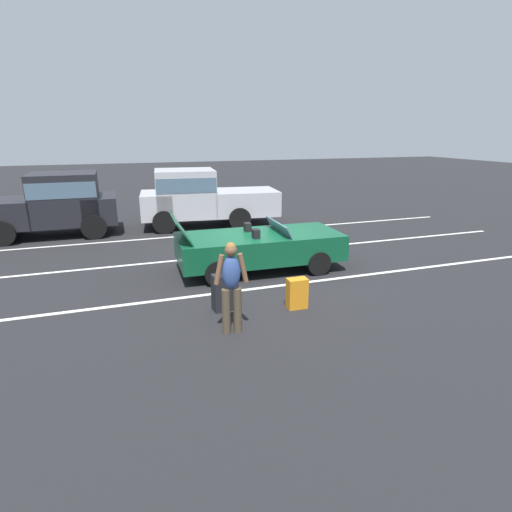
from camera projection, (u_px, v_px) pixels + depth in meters
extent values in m
plane|color=black|center=(259.00, 269.00, 10.56)|extent=(80.00, 80.00, 0.00)
cube|color=silver|center=(277.00, 286.00, 9.42)|extent=(18.00, 0.12, 0.01)
cube|color=silver|center=(243.00, 254.00, 11.86)|extent=(18.00, 0.12, 0.01)
cube|color=silver|center=(221.00, 233.00, 14.31)|extent=(18.00, 0.12, 0.01)
cube|color=#0F4C2D|center=(259.00, 246.00, 10.38)|extent=(4.15, 1.88, 0.64)
cube|color=#0F4C2D|center=(311.00, 246.00, 10.82)|extent=(1.36, 1.71, 0.38)
cube|color=slate|center=(279.00, 227.00, 10.39)|extent=(0.23, 1.55, 0.31)
cube|color=black|center=(248.00, 227.00, 10.54)|extent=(0.17, 0.22, 0.22)
cube|color=black|center=(256.00, 234.00, 9.86)|extent=(0.17, 0.22, 0.22)
cube|color=#0F4C2D|center=(181.00, 228.00, 9.66)|extent=(0.42, 1.51, 0.55)
cylinder|color=black|center=(294.00, 246.00, 11.57)|extent=(0.61, 0.24, 0.60)
cylinder|color=black|center=(318.00, 263.00, 10.09)|extent=(0.61, 0.24, 0.60)
cylinder|color=black|center=(205.00, 254.00, 10.86)|extent=(0.61, 0.24, 0.60)
cylinder|color=black|center=(217.00, 273.00, 9.38)|extent=(0.61, 0.24, 0.60)
cube|color=black|center=(225.00, 292.00, 8.08)|extent=(0.51, 0.33, 0.74)
cube|color=black|center=(222.00, 292.00, 8.23)|extent=(0.38, 0.06, 0.41)
cylinder|color=gray|center=(219.00, 269.00, 7.80)|extent=(0.02, 0.02, 0.33)
cylinder|color=gray|center=(232.00, 267.00, 7.91)|extent=(0.02, 0.02, 0.33)
cylinder|color=black|center=(225.00, 259.00, 7.81)|extent=(0.27, 0.06, 0.03)
sphere|color=black|center=(219.00, 312.00, 8.02)|extent=(0.04, 0.04, 0.04)
sphere|color=black|center=(235.00, 309.00, 8.16)|extent=(0.04, 0.04, 0.04)
cube|color=orange|center=(297.00, 293.00, 8.17)|extent=(0.40, 0.25, 0.62)
cube|color=#A25F13|center=(294.00, 293.00, 8.30)|extent=(0.32, 0.02, 0.34)
sphere|color=black|center=(292.00, 309.00, 8.13)|extent=(0.04, 0.04, 0.04)
sphere|color=black|center=(305.00, 308.00, 8.21)|extent=(0.04, 0.04, 0.04)
cylinder|color=#4C3F2D|center=(226.00, 311.00, 7.11)|extent=(0.16, 0.16, 0.82)
cylinder|color=#4C3F2D|center=(237.00, 310.00, 7.16)|extent=(0.16, 0.16, 0.82)
ellipsoid|color=#334C8C|center=(231.00, 272.00, 6.93)|extent=(0.34, 0.25, 0.60)
sphere|color=brown|center=(231.00, 250.00, 6.81)|extent=(0.21, 0.21, 0.21)
sphere|color=olive|center=(231.00, 247.00, 6.80)|extent=(0.18, 0.18, 0.18)
cylinder|color=brown|center=(219.00, 270.00, 6.86)|extent=(0.20, 0.11, 0.53)
cylinder|color=brown|center=(243.00, 268.00, 6.95)|extent=(0.20, 0.11, 0.53)
cube|color=black|center=(100.00, 208.00, 14.23)|extent=(1.11, 1.91, 0.90)
cube|color=black|center=(66.00, 198.00, 13.79)|extent=(2.11, 1.91, 1.70)
cube|color=slate|center=(64.00, 187.00, 13.68)|extent=(2.07, 1.93, 0.51)
cylinder|color=black|center=(95.00, 217.00, 15.11)|extent=(0.80, 0.29, 0.80)
cylinder|color=black|center=(94.00, 227.00, 13.48)|extent=(0.80, 0.29, 0.80)
cylinder|color=black|center=(14.00, 222.00, 14.27)|extent=(0.80, 0.29, 0.80)
cylinder|color=black|center=(2.00, 233.00, 12.64)|extent=(0.80, 0.29, 0.80)
cube|color=#B2B2B7|center=(157.00, 205.00, 14.87)|extent=(1.29, 2.00, 0.90)
cube|color=#B2B2B7|center=(185.00, 193.00, 14.98)|extent=(2.28, 2.11, 1.70)
cube|color=slate|center=(185.00, 183.00, 14.86)|extent=(2.24, 2.12, 0.51)
cube|color=#B2B2B7|center=(244.00, 202.00, 15.56)|extent=(2.58, 2.14, 0.90)
cylinder|color=black|center=(164.00, 222.00, 14.20)|extent=(0.82, 0.36, 0.80)
cylinder|color=black|center=(164.00, 212.00, 15.89)|extent=(0.82, 0.36, 0.80)
cylinder|color=black|center=(240.00, 219.00, 14.77)|extent=(0.82, 0.36, 0.80)
cylinder|color=black|center=(231.00, 210.00, 16.46)|extent=(0.82, 0.36, 0.80)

